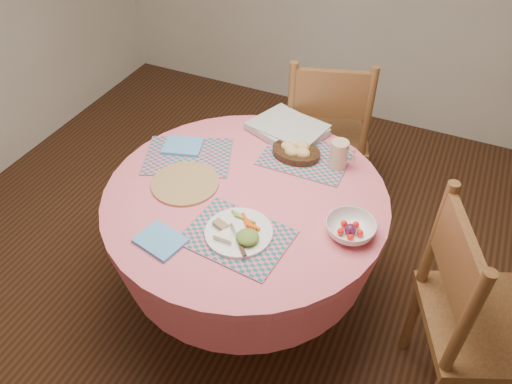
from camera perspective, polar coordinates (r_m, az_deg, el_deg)
ground at (r=2.72m, az=-0.98°, el=-12.07°), size 4.00×4.00×0.00m
dining_table at (r=2.29m, az=-1.14°, el=-3.84°), size 1.24×1.24×0.75m
chair_right at (r=2.16m, az=23.52°, el=-12.85°), size 0.62×0.63×1.05m
chair_back at (r=2.91m, az=7.98°, el=6.83°), size 0.60×0.58×1.04m
placemat_front at (r=1.97m, az=-2.17°, el=-5.15°), size 0.43×0.34×0.01m
placemat_left at (r=2.38m, az=-7.77°, el=4.06°), size 0.48×0.43×0.01m
placemat_back at (r=2.36m, az=5.70°, el=4.01°), size 0.40×0.30×0.01m
wicker_trivet at (r=2.22m, az=-8.10°, el=1.00°), size 0.30×0.30×0.01m
napkin_near at (r=1.99m, az=-10.85°, el=-5.48°), size 0.21×0.18×0.01m
napkin_far at (r=2.43m, az=-8.34°, el=5.22°), size 0.21×0.19×0.01m
dinner_plate at (r=1.96m, az=-1.88°, el=-4.63°), size 0.27×0.27×0.05m
bread_bowl at (r=2.34m, az=4.61°, el=4.71°), size 0.23×0.23×0.08m
latte_mug at (r=2.28m, az=9.51°, el=4.26°), size 0.12×0.08×0.13m
fruit_bowl at (r=2.00m, az=10.74°, el=-4.15°), size 0.22×0.22×0.06m
newspaper_stack at (r=2.50m, az=3.63°, el=7.26°), size 0.42×0.38×0.04m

